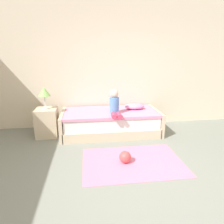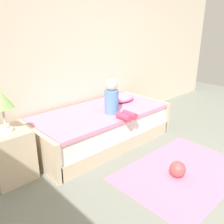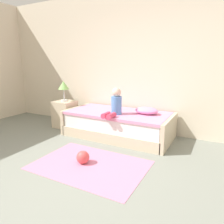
% 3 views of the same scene
% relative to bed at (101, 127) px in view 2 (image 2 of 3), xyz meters
% --- Properties ---
extents(wall_rear, '(7.20, 0.10, 2.90)m').
position_rel_bed_xyz_m(wall_rear, '(0.24, 0.60, 1.20)').
color(wall_rear, beige).
rests_on(wall_rear, ground).
extents(bed, '(2.11, 1.00, 0.50)m').
position_rel_bed_xyz_m(bed, '(0.00, 0.00, 0.00)').
color(bed, beige).
rests_on(bed, ground).
extents(nightstand, '(0.44, 0.44, 0.60)m').
position_rel_bed_xyz_m(nightstand, '(-1.35, -0.00, 0.05)').
color(nightstand, beige).
rests_on(nightstand, ground).
extents(table_lamp, '(0.24, 0.24, 0.45)m').
position_rel_bed_xyz_m(table_lamp, '(-1.35, -0.00, 0.69)').
color(table_lamp, silver).
rests_on(table_lamp, nightstand).
extents(child_figure, '(0.20, 0.51, 0.50)m').
position_rel_bed_xyz_m(child_figure, '(0.06, -0.23, 0.46)').
color(child_figure, '#598CD1').
rests_on(child_figure, bed).
extents(pillow, '(0.44, 0.30, 0.13)m').
position_rel_bed_xyz_m(pillow, '(0.55, 0.10, 0.32)').
color(pillow, '#EA8CC6').
rests_on(pillow, bed).
extents(toy_ball, '(0.19, 0.19, 0.19)m').
position_rel_bed_xyz_m(toy_ball, '(0.07, -1.30, -0.15)').
color(toy_ball, '#E54C4C').
rests_on(toy_ball, ground).
extents(area_rug, '(1.60, 1.10, 0.01)m').
position_rel_bed_xyz_m(area_rug, '(0.20, -1.30, -0.24)').
color(area_rug, pink).
rests_on(area_rug, ground).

